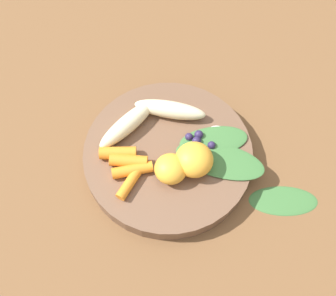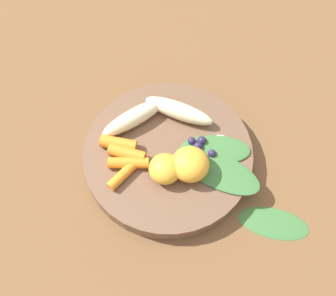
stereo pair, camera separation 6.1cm
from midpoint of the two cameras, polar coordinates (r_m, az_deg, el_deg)
ground_plane at (r=0.65m, az=-2.70°, el=-1.90°), size 2.40×2.40×0.00m
bowl at (r=0.63m, az=-2.75°, el=-1.31°), size 0.26×0.26×0.03m
banana_peeled_left at (r=0.63m, az=-8.36°, el=3.05°), size 0.09×0.10×0.03m
banana_peeled_right at (r=0.64m, az=-2.47°, el=5.07°), size 0.06×0.12×0.03m
orange_segment_near at (r=0.59m, az=0.71°, el=-1.90°), size 0.06×0.06×0.04m
orange_segment_far at (r=0.59m, az=-2.39°, el=-3.15°), size 0.05×0.05×0.04m
carrot_front at (r=0.61m, az=-9.75°, el=-1.31°), size 0.02×0.06×0.02m
carrot_mid_left at (r=0.61m, az=-8.33°, el=-2.05°), size 0.03×0.06×0.02m
carrot_mid_right at (r=0.60m, az=-7.84°, el=-3.31°), size 0.02×0.06×0.02m
carrot_rear at (r=0.60m, az=-7.95°, el=-4.62°), size 0.06×0.05×0.01m
blueberry_pile at (r=0.62m, az=1.34°, el=0.45°), size 0.04×0.05×0.01m
coconut_shred_patch at (r=0.63m, az=4.07°, el=1.33°), size 0.04×0.04×0.00m
kale_leaf_left at (r=0.61m, az=4.36°, el=-1.96°), size 0.10×0.15×0.01m
kale_leaf_right at (r=0.63m, az=3.58°, el=0.78°), size 0.06×0.11×0.01m
kale_leaf_stray at (r=0.63m, az=13.04°, el=-7.33°), size 0.06×0.11×0.01m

